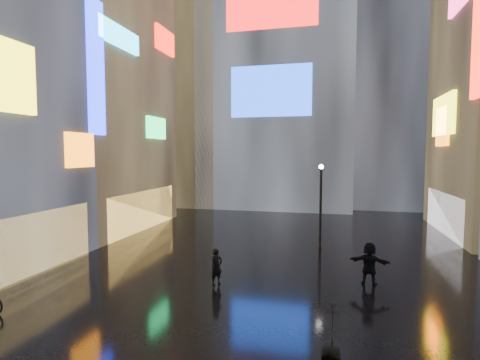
% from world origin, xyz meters
% --- Properties ---
extents(ground, '(140.00, 140.00, 0.00)m').
position_xyz_m(ground, '(0.00, 20.00, 0.00)').
color(ground, black).
rests_on(ground, ground).
extents(building_left_far, '(10.28, 12.00, 22.00)m').
position_xyz_m(building_left_far, '(-15.98, 26.00, 10.98)').
color(building_left_far, black).
rests_on(building_left_far, ground).
extents(tower_main, '(16.00, 14.20, 42.00)m').
position_xyz_m(tower_main, '(-3.00, 43.97, 21.01)').
color(tower_main, black).
rests_on(tower_main, ground).
extents(tower_flank_right, '(12.00, 12.00, 34.00)m').
position_xyz_m(tower_flank_right, '(9.00, 46.00, 17.00)').
color(tower_flank_right, black).
rests_on(tower_flank_right, ground).
extents(tower_flank_left, '(10.00, 10.00, 26.00)m').
position_xyz_m(tower_flank_left, '(-14.00, 42.00, 13.00)').
color(tower_flank_left, black).
rests_on(tower_flank_left, ground).
extents(lamp_far, '(0.30, 0.30, 5.20)m').
position_xyz_m(lamp_far, '(2.33, 23.67, 2.94)').
color(lamp_far, black).
rests_on(lamp_far, ground).
extents(pedestrian_5, '(1.86, 0.89, 1.93)m').
position_xyz_m(pedestrian_5, '(4.67, 17.26, 0.96)').
color(pedestrian_5, black).
rests_on(pedestrian_5, ground).
extents(pedestrian_6, '(0.67, 0.71, 1.62)m').
position_xyz_m(pedestrian_6, '(-1.98, 15.66, 0.81)').
color(pedestrian_6, black).
rests_on(pedestrian_6, ground).
extents(umbrella_2, '(1.44, 1.43, 0.95)m').
position_xyz_m(umbrella_2, '(3.01, 7.75, 2.33)').
color(umbrella_2, black).
rests_on(umbrella_2, pedestrian_4).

